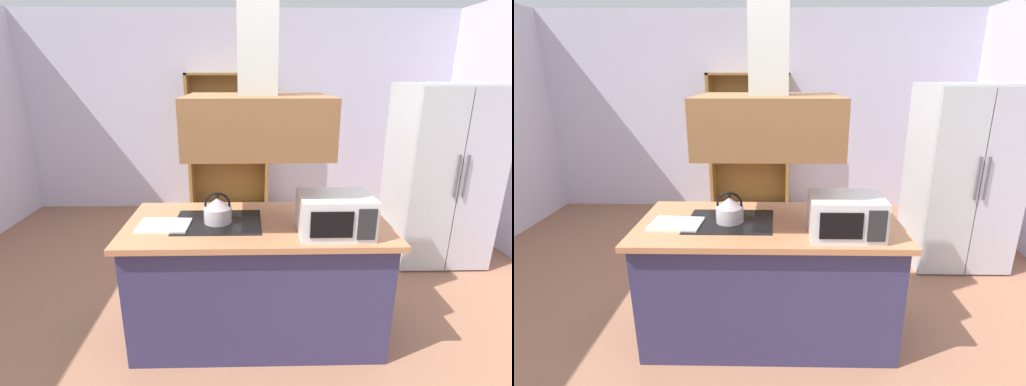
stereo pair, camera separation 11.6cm
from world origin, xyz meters
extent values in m
plane|color=#95644A|center=(0.00, 0.00, 0.00)|extent=(7.80, 7.80, 0.00)
cube|color=silver|center=(0.00, 3.00, 1.35)|extent=(6.00, 0.12, 2.70)
cube|color=#332F57|center=(0.19, 0.07, 0.43)|extent=(1.74, 0.76, 0.86)
cube|color=#B8774D|center=(0.19, 0.07, 0.88)|extent=(1.82, 0.84, 0.04)
cube|color=black|center=(-0.08, 0.07, 0.90)|extent=(0.60, 0.46, 0.00)
cube|color=brown|center=(0.19, 0.07, 1.58)|extent=(0.90, 0.70, 0.36)
cube|color=beige|center=(0.19, 0.07, 2.23)|extent=(0.24, 0.24, 0.94)
cube|color=silver|center=(2.08, 1.29, 0.90)|extent=(0.90, 0.72, 1.81)
cube|color=#B4BABB|center=(1.86, 0.92, 0.90)|extent=(0.44, 0.03, 1.77)
cube|color=#B5B5C1|center=(2.31, 0.92, 0.90)|extent=(0.44, 0.03, 1.77)
cylinder|color=#4C4C51|center=(2.04, 0.89, 0.99)|extent=(0.02, 0.02, 0.40)
cylinder|color=#4C4C51|center=(2.12, 0.89, 0.99)|extent=(0.02, 0.02, 0.40)
cube|color=olive|center=(-0.66, 2.74, 0.95)|extent=(0.04, 0.40, 1.90)
cube|color=olive|center=(0.39, 2.74, 0.95)|extent=(0.04, 0.40, 1.90)
cube|color=olive|center=(-0.13, 2.74, 1.88)|extent=(1.08, 0.40, 0.03)
cube|color=olive|center=(-0.13, 2.74, 0.04)|extent=(1.08, 0.40, 0.08)
cube|color=olive|center=(-0.13, 2.93, 0.95)|extent=(1.08, 0.02, 1.90)
cube|color=olive|center=(-0.13, 2.74, 0.76)|extent=(1.00, 0.36, 0.02)
cube|color=olive|center=(-0.13, 2.74, 1.23)|extent=(1.00, 0.36, 0.02)
cylinder|color=white|center=(-0.33, 2.69, 0.80)|extent=(0.18, 0.18, 0.05)
cylinder|color=white|center=(-0.33, 2.69, 0.84)|extent=(0.17, 0.17, 0.05)
cylinder|color=silver|center=(-0.01, 2.70, 1.31)|extent=(0.01, 0.01, 0.12)
cone|color=silver|center=(-0.01, 2.70, 1.41)|extent=(0.07, 0.07, 0.08)
cylinder|color=silver|center=(0.17, 2.70, 1.31)|extent=(0.01, 0.01, 0.12)
cone|color=silver|center=(0.17, 2.70, 1.41)|extent=(0.07, 0.07, 0.08)
cylinder|color=#B9B3B8|center=(-0.08, 0.07, 0.96)|extent=(0.19, 0.19, 0.11)
cone|color=#C0B5C5|center=(-0.08, 0.07, 1.04)|extent=(0.18, 0.18, 0.07)
sphere|color=black|center=(-0.08, 0.07, 1.09)|extent=(0.03, 0.03, 0.03)
torus|color=black|center=(-0.08, 0.07, 1.03)|extent=(0.18, 0.02, 0.18)
cube|color=white|center=(-0.44, 0.00, 0.91)|extent=(0.35, 0.26, 0.02)
cube|color=silver|center=(0.68, -0.13, 1.03)|extent=(0.46, 0.34, 0.26)
cube|color=black|center=(0.63, -0.31, 1.03)|extent=(0.26, 0.01, 0.17)
cube|color=#262628|center=(0.84, -0.31, 1.03)|extent=(0.11, 0.01, 0.20)
camera|label=1|loc=(0.13, -2.35, 1.89)|focal=26.12mm
camera|label=2|loc=(0.24, -2.35, 1.89)|focal=26.12mm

